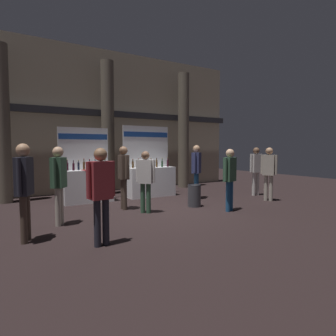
{
  "coord_description": "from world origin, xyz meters",
  "views": [
    {
      "loc": [
        -4.03,
        -7.09,
        1.76
      ],
      "look_at": [
        0.72,
        0.45,
        1.14
      ],
      "focal_mm": 31.51,
      "sensor_mm": 36.0,
      "label": 1
    }
  ],
  "objects": [
    {
      "name": "hall_colonnade",
      "position": [
        0.0,
        4.32,
        2.77
      ],
      "size": [
        12.58,
        1.29,
        5.64
      ],
      "color": "tan",
      "rests_on": "ground_plane"
    },
    {
      "name": "trash_bin",
      "position": [
        1.27,
        -0.16,
        0.33
      ],
      "size": [
        0.39,
        0.39,
        0.66
      ],
      "color": "#38383D",
      "rests_on": "ground_plane"
    },
    {
      "name": "visitor_6",
      "position": [
        -0.67,
        0.59,
        1.06
      ],
      "size": [
        0.24,
        0.5,
        1.79
      ],
      "rotation": [
        0.0,
        0.0,
        4.66
      ],
      "color": "#47382D",
      "rests_on": "ground_plane"
    },
    {
      "name": "visitor_0",
      "position": [
        4.42,
        0.28,
        1.05
      ],
      "size": [
        0.55,
        0.25,
        1.76
      ],
      "rotation": [
        0.0,
        0.0,
        3.06
      ],
      "color": "silver",
      "rests_on": "ground_plane"
    },
    {
      "name": "exhibitor_booth_1",
      "position": [
        1.05,
        2.18,
        0.64
      ],
      "size": [
        1.83,
        0.66,
        2.53
      ],
      "color": "white",
      "rests_on": "ground_plane"
    },
    {
      "name": "visitor_8",
      "position": [
        -2.27,
        -2.07,
        1.05
      ],
      "size": [
        0.54,
        0.28,
        1.76
      ],
      "rotation": [
        0.0,
        0.0,
        0.11
      ],
      "color": "#23232D",
      "rests_on": "ground_plane"
    },
    {
      "name": "visitor_1",
      "position": [
        -3.4,
        -1.12,
        1.11
      ],
      "size": [
        0.38,
        0.54,
        1.84
      ],
      "rotation": [
        0.0,
        0.0,
        1.14
      ],
      "color": "#47382D",
      "rests_on": "ground_plane"
    },
    {
      "name": "visitor_4",
      "position": [
        3.92,
        -0.7,
        1.05
      ],
      "size": [
        0.38,
        0.49,
        1.76
      ],
      "rotation": [
        0.0,
        0.0,
        5.17
      ],
      "color": "#ADA393",
      "rests_on": "ground_plane"
    },
    {
      "name": "visitor_5",
      "position": [
        -0.36,
        -0.14,
        0.98
      ],
      "size": [
        0.41,
        0.41,
        1.66
      ],
      "rotation": [
        0.0,
        0.0,
        5.49
      ],
      "color": "#33563D",
      "rests_on": "ground_plane"
    },
    {
      "name": "visitor_3",
      "position": [
        2.14,
        0.88,
        1.12
      ],
      "size": [
        0.51,
        0.48,
        1.84
      ],
      "rotation": [
        0.0,
        0.0,
        3.84
      ],
      "color": "navy",
      "rests_on": "ground_plane"
    },
    {
      "name": "ground_plane",
      "position": [
        0.0,
        0.0,
        0.0
      ],
      "size": [
        25.17,
        25.17,
        0.0
      ],
      "primitive_type": "plane",
      "color": "black"
    },
    {
      "name": "exhibitor_booth_0",
      "position": [
        -1.22,
        2.25,
        0.63
      ],
      "size": [
        1.64,
        0.72,
        2.41
      ],
      "color": "white",
      "rests_on": "ground_plane"
    },
    {
      "name": "visitor_7",
      "position": [
        -2.6,
        -0.21,
        1.07
      ],
      "size": [
        0.4,
        0.43,
        1.78
      ],
      "rotation": [
        0.0,
        0.0,
        4.1
      ],
      "color": "#ADA393",
      "rests_on": "ground_plane"
    },
    {
      "name": "visitor_2",
      "position": [
        1.7,
        -1.18,
        1.02
      ],
      "size": [
        0.55,
        0.33,
        1.72
      ],
      "rotation": [
        0.0,
        0.0,
        0.34
      ],
      "color": "navy",
      "rests_on": "ground_plane"
    }
  ]
}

